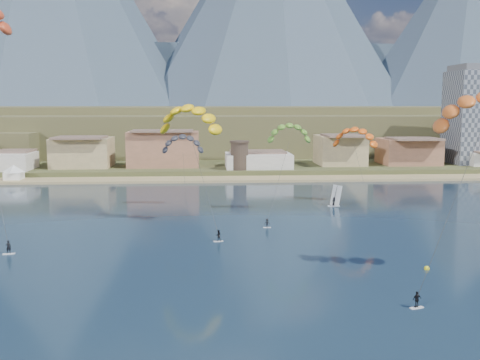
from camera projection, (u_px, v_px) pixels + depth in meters
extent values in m
plane|color=black|center=(261.00, 327.00, 54.13)|extent=(2400.00, 2400.00, 0.00)
cube|color=tan|center=(224.00, 179.00, 158.94)|extent=(2200.00, 12.00, 0.90)
cube|color=brown|center=(210.00, 124.00, 608.01)|extent=(2200.00, 900.00, 4.00)
cube|color=brown|center=(298.00, 129.00, 272.93)|extent=(320.00, 150.00, 15.00)
cube|color=brown|center=(141.00, 123.00, 307.34)|extent=(380.00, 170.00, 18.00)
cone|color=#2E3D4E|center=(472.00, 21.00, 850.54)|extent=(380.00, 380.00, 290.00)
cube|color=#2E3D4E|center=(207.00, 83.00, 936.67)|extent=(2000.00, 200.00, 110.00)
cylinder|color=#47382D|center=(240.00, 156.00, 166.39)|extent=(5.20, 5.20, 8.00)
cylinder|color=#47382D|center=(240.00, 142.00, 165.81)|extent=(5.82, 5.82, 0.60)
cube|color=white|center=(14.00, 176.00, 155.14)|extent=(4.50, 4.50, 2.00)
pyramid|color=white|center=(13.00, 165.00, 154.74)|extent=(6.40, 6.40, 2.00)
cube|color=silver|center=(9.00, 254.00, 80.42)|extent=(1.75, 0.86, 0.11)
imported|color=black|center=(8.00, 247.00, 80.28)|extent=(0.79, 0.61, 1.93)
cube|color=silver|center=(218.00, 241.00, 87.83)|extent=(1.59, 0.73, 0.10)
imported|color=black|center=(218.00, 235.00, 87.70)|extent=(0.96, 0.81, 1.76)
cylinder|color=#262626|center=(203.00, 180.00, 92.79)|extent=(0.05, 0.05, 20.47)
cube|color=silver|center=(417.00, 308.00, 59.12)|extent=(1.58, 0.86, 0.10)
imported|color=black|center=(417.00, 299.00, 59.00)|extent=(1.10, 0.69, 1.74)
cylinder|color=#262626|center=(451.00, 209.00, 62.80)|extent=(0.05, 0.05, 22.21)
cube|color=silver|center=(267.00, 227.00, 97.66)|extent=(1.38, 0.55, 0.09)
imported|color=black|center=(267.00, 223.00, 97.56)|extent=(1.05, 0.68, 1.54)
cylinder|color=#262626|center=(279.00, 180.00, 103.27)|extent=(0.05, 0.05, 19.28)
cylinder|color=#262626|center=(182.00, 182.00, 112.27)|extent=(0.04, 0.04, 13.78)
cylinder|color=#262626|center=(359.00, 176.00, 118.26)|extent=(0.04, 0.04, 14.44)
cube|color=silver|center=(334.00, 206.00, 118.20)|extent=(2.56, 0.99, 0.13)
imported|color=black|center=(334.00, 201.00, 118.07)|extent=(0.93, 0.66, 1.80)
cube|color=white|center=(336.00, 195.00, 117.92)|extent=(1.25, 2.80, 4.29)
sphere|color=yellow|center=(427.00, 269.00, 72.95)|extent=(0.71, 0.71, 0.71)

